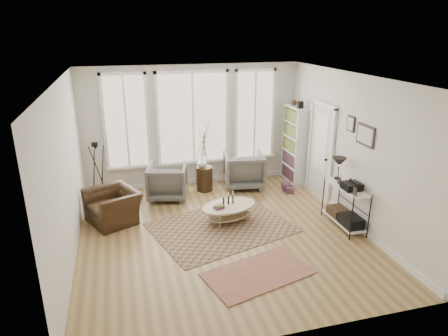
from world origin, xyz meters
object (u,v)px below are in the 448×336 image
object	(u,v)px
armchair_right	(244,170)
side_table	(204,159)
low_shelf	(345,202)
armchair_left	(167,181)
bookcase	(294,145)
coffee_table	(229,209)
accent_chair	(113,206)

from	to	relation	value
armchair_right	side_table	bearing A→B (deg)	7.96
side_table	low_shelf	bearing A→B (deg)	-48.18
armchair_left	side_table	xyz separation A→B (m)	(0.90, 0.24, 0.39)
armchair_right	side_table	xyz separation A→B (m)	(-0.97, 0.02, 0.36)
low_shelf	armchair_right	world-z (taller)	low_shelf
bookcase	side_table	world-z (taller)	bookcase
bookcase	coffee_table	xyz separation A→B (m)	(-2.18, -1.76, -0.67)
armchair_left	side_table	distance (m)	1.01
bookcase	coffee_table	bearing A→B (deg)	-140.99
side_table	accent_chair	distance (m)	2.43
armchair_left	armchair_right	distance (m)	1.89
coffee_table	accent_chair	world-z (taller)	accent_chair
armchair_right	side_table	world-z (taller)	side_table
bookcase	accent_chair	xyz separation A→B (m)	(-4.40, -1.14, -0.63)
low_shelf	accent_chair	size ratio (longest dim) A/B	1.30
low_shelf	armchair_left	world-z (taller)	low_shelf
bookcase	armchair_left	xyz separation A→B (m)	(-3.20, -0.26, -0.56)
low_shelf	accent_chair	distance (m)	4.56
low_shelf	armchair_right	size ratio (longest dim) A/B	1.39
coffee_table	accent_chair	size ratio (longest dim) A/B	1.29
bookcase	low_shelf	distance (m)	2.56
low_shelf	side_table	bearing A→B (deg)	131.82
low_shelf	accent_chair	xyz separation A→B (m)	(-4.34, 1.38, -0.19)
armchair_left	armchair_right	world-z (taller)	armchair_right
coffee_table	armchair_right	world-z (taller)	armchair_right
coffee_table	armchair_right	distance (m)	1.93
low_shelf	armchair_left	size ratio (longest dim) A/B	1.49
side_table	armchair_right	bearing A→B (deg)	-1.13
low_shelf	side_table	world-z (taller)	side_table
bookcase	armchair_left	world-z (taller)	bookcase
bookcase	armchair_left	bearing A→B (deg)	-175.35
coffee_table	armchair_right	size ratio (longest dim) A/B	1.38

